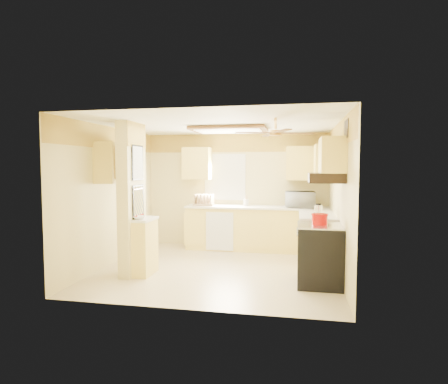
% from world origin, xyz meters
% --- Properties ---
extents(floor, '(4.00, 4.00, 0.00)m').
position_xyz_m(floor, '(0.00, 0.00, 0.00)').
color(floor, beige).
rests_on(floor, ground).
extents(ceiling, '(4.00, 4.00, 0.00)m').
position_xyz_m(ceiling, '(0.00, 0.00, 2.50)').
color(ceiling, white).
rests_on(ceiling, wall_back).
extents(wall_back, '(4.00, 0.00, 4.00)m').
position_xyz_m(wall_back, '(0.00, 1.90, 1.25)').
color(wall_back, '#DCCB86').
rests_on(wall_back, floor).
extents(wall_front, '(4.00, 0.00, 4.00)m').
position_xyz_m(wall_front, '(0.00, -1.90, 1.25)').
color(wall_front, '#DCCB86').
rests_on(wall_front, floor).
extents(wall_left, '(0.00, 3.80, 3.80)m').
position_xyz_m(wall_left, '(-2.00, 0.00, 1.25)').
color(wall_left, '#DCCB86').
rests_on(wall_left, floor).
extents(wall_right, '(0.00, 3.80, 3.80)m').
position_xyz_m(wall_right, '(2.00, 0.00, 1.25)').
color(wall_right, '#DCCB86').
rests_on(wall_right, floor).
extents(wallpaper_border, '(4.00, 0.02, 0.40)m').
position_xyz_m(wallpaper_border, '(0.00, 1.88, 2.30)').
color(wallpaper_border, '#FFE04B').
rests_on(wallpaper_border, wall_back).
extents(partition_column, '(0.20, 0.70, 2.50)m').
position_xyz_m(partition_column, '(-1.35, -0.55, 1.25)').
color(partition_column, '#DCCB86').
rests_on(partition_column, floor).
extents(partition_ledge, '(0.25, 0.55, 0.90)m').
position_xyz_m(partition_ledge, '(-1.13, -0.55, 0.45)').
color(partition_ledge, '#FFE772').
rests_on(partition_ledge, floor).
extents(ledge_top, '(0.28, 0.58, 0.04)m').
position_xyz_m(ledge_top, '(-1.13, -0.55, 0.92)').
color(ledge_top, silver).
rests_on(ledge_top, partition_ledge).
extents(lower_cabinets_back, '(3.00, 0.60, 0.90)m').
position_xyz_m(lower_cabinets_back, '(0.50, 1.60, 0.45)').
color(lower_cabinets_back, '#FFE772').
rests_on(lower_cabinets_back, floor).
extents(lower_cabinets_right, '(0.60, 1.40, 0.90)m').
position_xyz_m(lower_cabinets_right, '(1.70, 0.60, 0.45)').
color(lower_cabinets_right, '#FFE772').
rests_on(lower_cabinets_right, floor).
extents(countertop_back, '(3.04, 0.64, 0.04)m').
position_xyz_m(countertop_back, '(0.50, 1.59, 0.92)').
color(countertop_back, silver).
rests_on(countertop_back, lower_cabinets_back).
extents(countertop_right, '(0.64, 1.44, 0.04)m').
position_xyz_m(countertop_right, '(1.69, 0.60, 0.92)').
color(countertop_right, silver).
rests_on(countertop_right, lower_cabinets_right).
extents(dishwasher_panel, '(0.58, 0.02, 0.80)m').
position_xyz_m(dishwasher_panel, '(-0.25, 1.29, 0.43)').
color(dishwasher_panel, white).
rests_on(dishwasher_panel, lower_cabinets_back).
extents(window, '(0.92, 0.02, 1.02)m').
position_xyz_m(window, '(-0.25, 1.89, 1.55)').
color(window, white).
rests_on(window, wall_back).
extents(upper_cab_back_left, '(0.60, 0.35, 0.70)m').
position_xyz_m(upper_cab_back_left, '(-0.85, 1.72, 1.85)').
color(upper_cab_back_left, '#FFE772').
rests_on(upper_cab_back_left, wall_back).
extents(upper_cab_back_right, '(0.90, 0.35, 0.70)m').
position_xyz_m(upper_cab_back_right, '(1.55, 1.72, 1.85)').
color(upper_cab_back_right, '#FFE772').
rests_on(upper_cab_back_right, wall_back).
extents(upper_cab_right, '(0.35, 1.00, 0.70)m').
position_xyz_m(upper_cab_right, '(1.82, 1.25, 1.85)').
color(upper_cab_right, '#FFE772').
rests_on(upper_cab_right, wall_right).
extents(upper_cab_left_wall, '(0.35, 0.75, 0.70)m').
position_xyz_m(upper_cab_left_wall, '(-1.82, -0.25, 1.85)').
color(upper_cab_left_wall, '#FFE772').
rests_on(upper_cab_left_wall, wall_left).
extents(upper_cab_over_stove, '(0.35, 0.76, 0.52)m').
position_xyz_m(upper_cab_over_stove, '(1.82, -0.55, 1.95)').
color(upper_cab_over_stove, '#FFE772').
rests_on(upper_cab_over_stove, wall_right).
extents(stove, '(0.68, 0.77, 0.92)m').
position_xyz_m(stove, '(1.67, -0.55, 0.46)').
color(stove, black).
rests_on(stove, floor).
extents(range_hood, '(0.50, 0.76, 0.14)m').
position_xyz_m(range_hood, '(1.74, -0.55, 1.62)').
color(range_hood, black).
rests_on(range_hood, upper_cab_over_stove).
extents(poster_menu, '(0.02, 0.42, 0.57)m').
position_xyz_m(poster_menu, '(-1.24, -0.55, 1.85)').
color(poster_menu, black).
rests_on(poster_menu, partition_column).
extents(poster_nashville, '(0.02, 0.42, 0.57)m').
position_xyz_m(poster_nashville, '(-1.24, -0.55, 1.20)').
color(poster_nashville, black).
rests_on(poster_nashville, partition_column).
extents(ceiling_light_panel, '(1.35, 0.95, 0.06)m').
position_xyz_m(ceiling_light_panel, '(0.10, 0.50, 2.46)').
color(ceiling_light_panel, brown).
rests_on(ceiling_light_panel, ceiling).
extents(ceiling_fan, '(1.15, 1.15, 0.26)m').
position_xyz_m(ceiling_fan, '(1.00, -0.70, 2.29)').
color(ceiling_fan, gold).
rests_on(ceiling_fan, ceiling).
extents(vent_grate, '(0.02, 0.40, 0.25)m').
position_xyz_m(vent_grate, '(1.98, -0.90, 2.30)').
color(vent_grate, black).
rests_on(vent_grate, wall_right).
extents(microwave, '(0.62, 0.44, 0.33)m').
position_xyz_m(microwave, '(1.39, 1.57, 1.10)').
color(microwave, white).
rests_on(microwave, countertop_back).
extents(bowl, '(0.28, 0.28, 0.05)m').
position_xyz_m(bowl, '(-1.17, -0.68, 0.97)').
color(bowl, white).
rests_on(bowl, ledge_top).
extents(dutch_oven, '(0.25, 0.25, 0.16)m').
position_xyz_m(dutch_oven, '(1.66, -0.56, 1.00)').
color(dutch_oven, '#BA0803').
rests_on(dutch_oven, stove).
extents(kettle, '(0.14, 0.14, 0.21)m').
position_xyz_m(kettle, '(1.69, 0.34, 1.04)').
color(kettle, silver).
rests_on(kettle, countertop_right).
extents(dish_rack, '(0.44, 0.33, 0.24)m').
position_xyz_m(dish_rack, '(-0.66, 1.57, 1.03)').
color(dish_rack, tan).
rests_on(dish_rack, countertop_back).
extents(utensil_crock, '(0.11, 0.11, 0.21)m').
position_xyz_m(utensil_crock, '(0.25, 1.70, 1.01)').
color(utensil_crock, white).
rests_on(utensil_crock, countertop_back).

